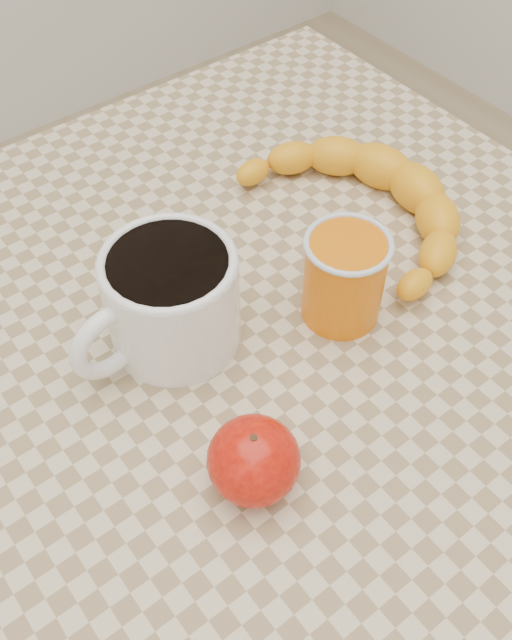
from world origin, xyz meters
TOP-DOWN VIEW (x-y plane):
  - ground at (0.00, 0.00)m, footprint 3.00×3.00m
  - table at (0.00, 0.00)m, footprint 0.80×0.80m
  - coffee_mug at (-0.06, 0.04)m, footprint 0.17×0.13m
  - orange_juice_glass at (0.08, -0.03)m, footprint 0.08×0.08m
  - apple at (-0.09, -0.12)m, footprint 0.08×0.08m
  - banana at (0.18, 0.05)m, footprint 0.26×0.34m

SIDE VIEW (x-z plane):
  - ground at x=0.00m, z-range 0.00..0.00m
  - table at x=0.00m, z-range 0.29..1.04m
  - banana at x=0.18m, z-range 0.75..0.80m
  - apple at x=-0.09m, z-range 0.75..0.82m
  - orange_juice_glass at x=0.08m, z-range 0.75..0.84m
  - coffee_mug at x=-0.06m, z-range 0.75..0.85m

